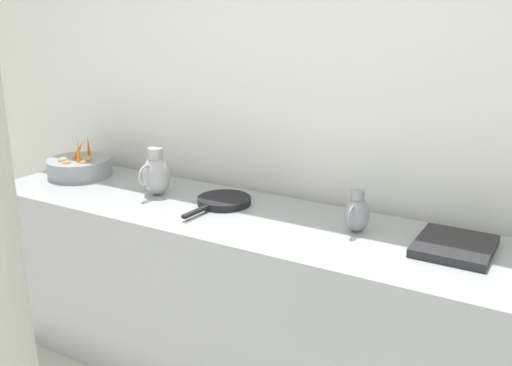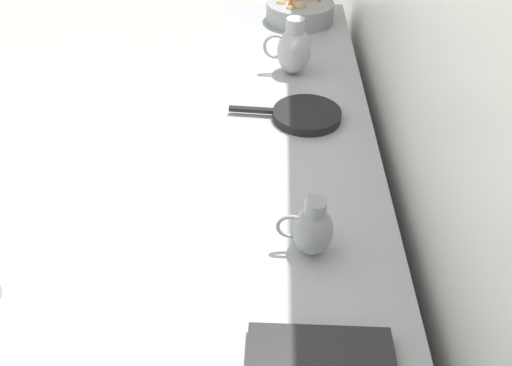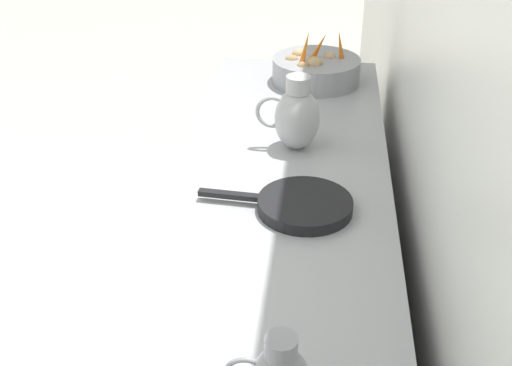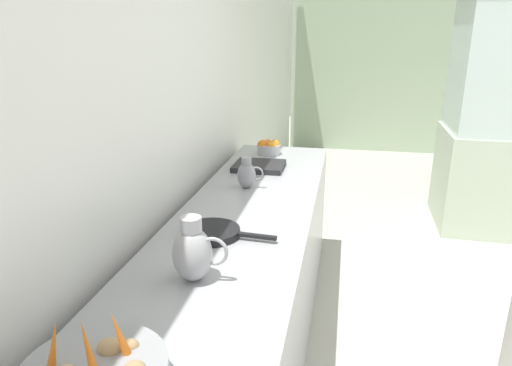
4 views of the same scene
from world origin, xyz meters
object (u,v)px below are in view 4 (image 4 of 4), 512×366
at_px(orange_bowl, 269,147).
at_px(metal_pitcher_tall, 193,252).
at_px(metal_pitcher_short, 247,174).
at_px(skillet_on_counter, 212,232).

relative_size(orange_bowl, metal_pitcher_tall, 0.71).
distance_m(metal_pitcher_tall, metal_pitcher_short, 1.10).
relative_size(metal_pitcher_short, skillet_on_counter, 0.42).
bearing_deg(skillet_on_counter, metal_pitcher_tall, -83.22).
distance_m(orange_bowl, metal_pitcher_tall, 1.93).
bearing_deg(metal_pitcher_tall, skillet_on_counter, 96.78).
xyz_separation_m(orange_bowl, metal_pitcher_short, (0.01, -0.83, 0.03)).
distance_m(metal_pitcher_short, skillet_on_counter, 0.71).
xyz_separation_m(metal_pitcher_tall, metal_pitcher_short, (-0.04, 1.10, -0.03)).
relative_size(metal_pitcher_tall, skillet_on_counter, 0.57).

